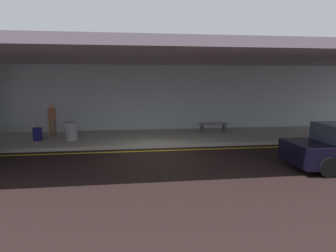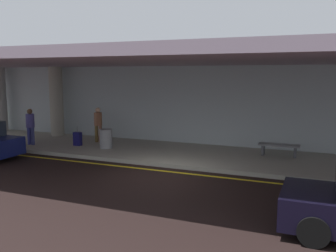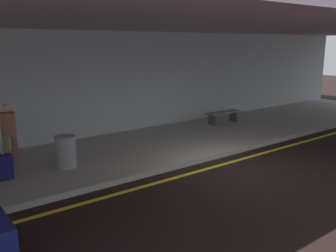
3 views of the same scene
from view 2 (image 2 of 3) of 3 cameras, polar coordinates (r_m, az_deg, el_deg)
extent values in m
plane|color=black|center=(12.52, -1.34, -7.69)|extent=(60.00, 60.00, 0.00)
cube|color=#A09E8F|center=(15.30, 3.37, -4.50)|extent=(26.00, 4.20, 0.15)
cube|color=yellow|center=(12.99, -0.38, -7.09)|extent=(26.00, 0.14, 0.01)
cylinder|color=#9B9995|center=(23.01, -24.79, 3.78)|extent=(0.70, 0.70, 3.65)
cylinder|color=#A39F8E|center=(20.26, -17.06, 3.68)|extent=(0.70, 0.70, 3.65)
cube|color=#9D8A9C|center=(14.47, 2.84, 10.24)|extent=(28.00, 13.20, 0.30)
cube|color=#ACB8BC|center=(17.14, 5.90, 3.01)|extent=(26.00, 0.30, 3.80)
cylinder|color=black|center=(9.62, 21.98, -11.20)|extent=(0.64, 0.22, 0.64)
cylinder|color=black|center=(8.03, 21.81, -15.08)|extent=(0.64, 0.22, 0.64)
cylinder|color=black|center=(16.51, -23.19, -3.34)|extent=(0.64, 0.22, 0.64)
cylinder|color=olive|center=(17.95, -11.13, -1.18)|extent=(0.16, 0.16, 0.82)
cylinder|color=brown|center=(17.83, -10.55, -1.23)|extent=(0.16, 0.16, 0.82)
cylinder|color=brown|center=(17.79, -10.90, 1.08)|extent=(0.38, 0.38, 0.62)
sphere|color=tan|center=(17.75, -10.94, 2.46)|extent=(0.24, 0.24, 0.24)
cylinder|color=#3B3F9B|center=(18.19, -20.92, -1.45)|extent=(0.16, 0.16, 0.82)
cylinder|color=#3C4285|center=(18.04, -20.41, -1.50)|extent=(0.16, 0.16, 0.82)
cylinder|color=#49438E|center=(18.02, -20.78, 0.79)|extent=(0.38, 0.38, 0.62)
sphere|color=brown|center=(17.97, -20.85, 2.15)|extent=(0.24, 0.24, 0.24)
cube|color=#151454|center=(17.28, -13.97, -1.96)|extent=(0.36, 0.22, 0.62)
cylinder|color=slate|center=(17.21, -14.02, -0.49)|extent=(0.02, 0.02, 0.28)
cube|color=slate|center=(15.25, 17.00, -2.86)|extent=(1.60, 0.50, 0.06)
cube|color=#4C4C51|center=(15.37, 14.66, -3.60)|extent=(0.10, 0.40, 0.42)
cube|color=#4C4C51|center=(15.26, 19.28, -3.88)|extent=(0.10, 0.40, 0.42)
cylinder|color=gray|center=(16.40, -9.68, -1.96)|extent=(0.56, 0.56, 0.85)
camera|label=1|loc=(6.03, -72.62, -1.95)|focal=31.66mm
camera|label=3|loc=(12.95, -46.93, 5.53)|focal=39.06mm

